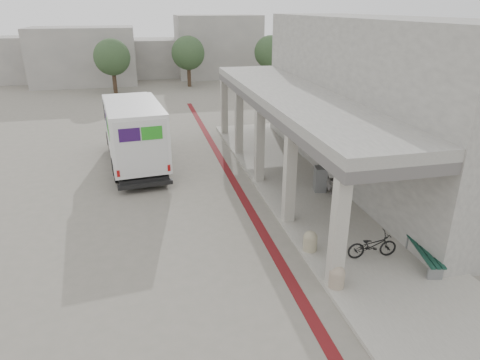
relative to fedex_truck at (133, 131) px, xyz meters
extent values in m
plane|color=slate|center=(3.29, -8.14, -1.74)|extent=(120.00, 120.00, 0.00)
cube|color=#5D1215|center=(4.29, -6.14, -1.74)|extent=(0.35, 40.00, 0.01)
cube|color=gray|center=(7.29, -8.14, -1.68)|extent=(4.40, 28.00, 0.12)
cube|color=gray|center=(10.64, -3.64, 1.76)|extent=(4.30, 17.00, 7.00)
cube|color=#585553|center=(6.89, -3.64, 1.76)|extent=(3.40, 16.90, 0.35)
cube|color=gray|center=(6.89, -3.64, 2.11)|extent=(3.40, 16.90, 0.35)
cube|color=gray|center=(-4.71, 25.86, 1.01)|extent=(10.00, 6.00, 5.50)
cube|color=gray|center=(2.29, 29.86, 0.26)|extent=(8.00, 6.00, 4.00)
cube|color=gray|center=(9.29, 27.86, 1.51)|extent=(9.00, 6.00, 6.50)
cube|color=gray|center=(-10.71, 28.86, 0.51)|extent=(7.00, 5.00, 4.50)
cylinder|color=#38281C|center=(-1.71, 19.86, -0.54)|extent=(0.36, 0.36, 2.40)
sphere|color=#293F24|center=(-1.71, 19.86, 1.46)|extent=(3.20, 3.20, 3.20)
cylinder|color=#38281C|center=(5.29, 21.86, -0.54)|extent=(0.36, 0.36, 2.40)
sphere|color=#293F24|center=(5.29, 21.86, 1.46)|extent=(3.20, 3.20, 3.20)
cylinder|color=#38281C|center=(13.29, 20.86, -0.54)|extent=(0.36, 0.36, 2.40)
sphere|color=#293F24|center=(13.29, 20.86, 1.46)|extent=(3.20, 3.20, 3.20)
cube|color=black|center=(0.00, -0.04, -1.34)|extent=(2.82, 7.22, 0.30)
cube|color=silver|center=(0.10, -0.94, 0.22)|extent=(2.94, 5.45, 2.62)
cube|color=silver|center=(-0.26, 2.52, 0.07)|extent=(2.60, 2.15, 2.32)
cube|color=silver|center=(-0.37, 3.57, -0.79)|extent=(2.26, 0.83, 0.81)
cube|color=black|center=(-0.34, 3.32, 0.62)|extent=(2.25, 0.71, 1.06)
cube|color=black|center=(0.37, -3.64, -1.39)|extent=(2.33, 0.49, 0.18)
cube|color=#2E104D|center=(-1.18, -0.36, 0.67)|extent=(0.16, 1.40, 0.75)
cube|color=#269520|center=(-1.03, -1.86, 0.67)|extent=(0.16, 1.40, 0.75)
cube|color=#2E104D|center=(-0.08, -3.62, 0.82)|extent=(0.85, 0.12, 0.55)
cube|color=#269520|center=(0.82, -3.52, 0.82)|extent=(0.85, 0.12, 0.55)
cylinder|color=black|center=(-1.31, 2.46, -1.29)|extent=(0.37, 0.93, 0.91)
cylinder|color=black|center=(0.79, 2.68, -1.29)|extent=(0.37, 0.93, 0.91)
cylinder|color=black|center=(-0.84, -2.15, -1.29)|extent=(0.37, 0.93, 0.91)
cylinder|color=black|center=(1.26, -1.93, -1.29)|extent=(0.37, 0.93, 0.91)
cube|color=gray|center=(8.30, -12.13, -1.41)|extent=(0.44, 0.18, 0.43)
cube|color=gray|center=(8.69, -10.48, -1.41)|extent=(0.44, 0.18, 0.43)
cube|color=#12372B|center=(8.34, -11.27, -1.17)|extent=(0.58, 2.00, 0.05)
cube|color=#12372B|center=(8.49, -11.31, -1.17)|extent=(0.58, 2.00, 0.05)
cube|color=#12372B|center=(8.65, -11.34, -1.17)|extent=(0.58, 2.00, 0.05)
cylinder|color=gray|center=(5.39, -11.80, -1.40)|extent=(0.44, 0.44, 0.44)
sphere|color=gray|center=(5.39, -11.80, -1.18)|extent=(0.44, 0.44, 0.44)
cylinder|color=gray|center=(5.39, -9.82, -1.40)|extent=(0.45, 0.45, 0.45)
sphere|color=gray|center=(5.39, -9.82, -1.17)|extent=(0.45, 0.45, 0.45)
cube|color=gray|center=(7.59, -5.39, -1.10)|extent=(0.59, 0.71, 1.04)
imported|color=black|center=(7.11, -10.64, -1.21)|extent=(1.62, 0.66, 0.83)
camera|label=1|loc=(0.51, -20.92, 5.69)|focal=32.00mm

